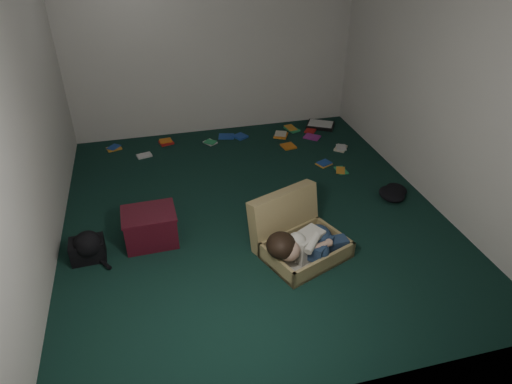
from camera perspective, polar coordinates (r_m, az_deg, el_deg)
name	(u,v)px	position (r m, az deg, el deg)	size (l,w,h in m)	color
floor	(253,212)	(5.03, -0.42, -2.49)	(4.50, 4.50, 0.00)	black
wall_back	(212,41)	(6.53, -5.51, 18.26)	(4.50, 4.50, 0.00)	silver
wall_front	(351,244)	(2.56, 11.83, -6.38)	(4.50, 4.50, 0.00)	silver
wall_left	(26,120)	(4.42, -26.80, 8.00)	(4.50, 4.50, 0.00)	silver
wall_right	(438,82)	(5.24, 21.81, 12.63)	(4.50, 4.50, 0.00)	silver
suitcase	(296,235)	(4.43, 5.08, -5.43)	(0.97, 0.96, 0.55)	tan
person	(306,244)	(4.27, 6.22, -6.46)	(0.84, 0.43, 0.34)	silver
maroon_bin	(150,227)	(4.62, -13.07, -4.29)	(0.53, 0.42, 0.35)	#410D17
backpack	(88,249)	(4.61, -20.32, -6.70)	(0.39, 0.31, 0.23)	black
clothing_pile	(398,192)	(5.50, 17.35, 0.00)	(0.40, 0.33, 0.13)	black
paper_tray	(320,125)	(7.07, 8.07, 8.29)	(0.49, 0.46, 0.06)	black
book_scatter	(256,144)	(6.46, 0.05, 6.01)	(3.22, 1.58, 0.02)	orange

